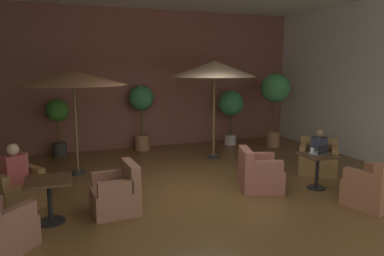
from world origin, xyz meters
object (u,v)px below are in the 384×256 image
object	(u,v)px
potted_tree_right_corner	(58,118)
cafe_table_front_right	(49,191)
armchair_front_left_east	(318,160)
potted_tree_left_corner	(275,94)
patron_blue_shirt	(14,166)
iced_drink_cup	(312,151)
patio_umbrella_center_beige	(73,78)
patron_by_window	(319,145)
patio_umbrella_tall_red	(214,69)
armchair_front_left_south	(259,174)
armchair_front_right_south	(15,189)
armchair_front_right_east	(117,194)
armchair_front_left_north	(374,189)
open_laptop	(320,151)
potted_tree_mid_right	(231,106)
cafe_table_front_left	(318,163)
potted_tree_mid_left	(141,106)

from	to	relation	value
potted_tree_right_corner	cafe_table_front_right	bearing A→B (deg)	-93.18
armchair_front_left_east	cafe_table_front_right	world-z (taller)	armchair_front_left_east
armchair_front_left_east	potted_tree_left_corner	distance (m)	3.09
patron_blue_shirt	iced_drink_cup	bearing A→B (deg)	-9.45
patio_umbrella_center_beige	potted_tree_right_corner	size ratio (longest dim) A/B	1.51
patron_by_window	patio_umbrella_tall_red	bearing A→B (deg)	127.41
cafe_table_front_right	potted_tree_left_corner	bearing A→B (deg)	28.56
armchair_front_left_south	armchair_front_right_south	bearing A→B (deg)	171.20
armchair_front_right_east	potted_tree_right_corner	xyz separation A→B (m)	(-0.79, 4.42, 0.74)
armchair_front_left_north	potted_tree_left_corner	distance (m)	5.05
armchair_front_left_north	open_laptop	xyz separation A→B (m)	(-0.20, 1.16, 0.42)
armchair_front_right_south	iced_drink_cup	xyz separation A→B (m)	(5.44, -0.94, 0.42)
potted_tree_mid_right	open_laptop	size ratio (longest dim) A/B	4.71
armchair_front_left_north	armchair_front_left_south	bearing A→B (deg)	132.08
patron_blue_shirt	patio_umbrella_tall_red	bearing A→B (deg)	23.28
cafe_table_front_left	armchair_front_left_east	bearing A→B (deg)	49.12
armchair_front_left_north	cafe_table_front_right	distance (m)	5.36
armchair_front_left_east	cafe_table_front_right	size ratio (longest dim) A/B	1.53
iced_drink_cup	armchair_front_right_east	bearing A→B (deg)	178.37
open_laptop	patron_blue_shirt	bearing A→B (deg)	169.76
armchair_front_right_east	patio_umbrella_center_beige	xyz separation A→B (m)	(-0.45, 2.52, 1.84)
armchair_front_left_north	potted_tree_mid_left	size ratio (longest dim) A/B	0.49
cafe_table_front_left	armchair_front_right_east	world-z (taller)	armchair_front_right_east
open_laptop	armchair_front_left_north	bearing A→B (deg)	-80.39
armchair_front_right_south	potted_tree_mid_right	bearing A→B (deg)	29.79
armchair_front_left_south	patio_umbrella_tall_red	distance (m)	3.31
cafe_table_front_right	potted_tree_mid_right	xyz separation A→B (m)	(5.25, 4.20, 0.70)
armchair_front_right_east	open_laptop	world-z (taller)	open_laptop
potted_tree_left_corner	potted_tree_mid_right	world-z (taller)	potted_tree_left_corner
armchair_front_left_east	potted_tree_right_corner	bearing A→B (deg)	145.39
cafe_table_front_right	iced_drink_cup	xyz separation A→B (m)	(4.88, -0.06, 0.24)
armchair_front_left_north	open_laptop	world-z (taller)	open_laptop
armchair_front_right_south	potted_tree_mid_right	xyz separation A→B (m)	(5.81, 3.32, 0.88)
armchair_front_left_south	potted_tree_right_corner	xyz separation A→B (m)	(-3.58, 4.28, 0.73)
cafe_table_front_left	cafe_table_front_right	distance (m)	4.94
armchair_front_left_north	potted_tree_mid_right	world-z (taller)	potted_tree_mid_right
cafe_table_front_left	iced_drink_cup	xyz separation A→B (m)	(-0.05, 0.11, 0.23)
cafe_table_front_left	patio_umbrella_tall_red	xyz separation A→B (m)	(-0.89, 2.99, 1.81)
open_laptop	potted_tree_left_corner	bearing A→B (deg)	69.85
cafe_table_front_left	iced_drink_cup	bearing A→B (deg)	113.70
patio_umbrella_center_beige	armchair_front_left_south	bearing A→B (deg)	-36.15
patio_umbrella_tall_red	open_laptop	distance (m)	3.50
armchair_front_right_south	patron_by_window	size ratio (longest dim) A/B	1.68
cafe_table_front_left	potted_tree_mid_right	size ratio (longest dim) A/B	0.41
armchair_front_left_south	patron_by_window	size ratio (longest dim) A/B	1.66
patio_umbrella_center_beige	iced_drink_cup	bearing A→B (deg)	-31.42
armchair_front_left_east	open_laptop	bearing A→B (deg)	-129.06
armchair_front_left_east	potted_tree_mid_right	bearing A→B (deg)	97.41
armchair_front_left_south	patio_umbrella_center_beige	xyz separation A→B (m)	(-3.24, 2.37, 1.83)
patio_umbrella_tall_red	cafe_table_front_left	bearing A→B (deg)	-73.39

